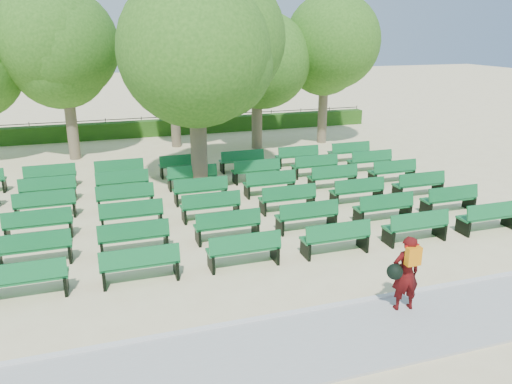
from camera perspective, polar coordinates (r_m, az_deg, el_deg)
ground at (r=16.51m, az=-4.47°, el=-2.94°), size 120.00×120.00×0.00m
paving at (r=10.24m, az=5.78°, el=-17.12°), size 30.00×2.20×0.06m
curb at (r=11.11m, az=3.37°, el=-13.82°), size 30.00×0.12×0.10m
hedge at (r=29.73m, az=-10.90°, el=7.22°), size 26.00×0.70×0.90m
fence at (r=30.20m, az=-10.95°, el=6.52°), size 26.00×0.10×1.02m
tree_line at (r=25.94m, az=-9.69°, el=4.69°), size 21.80×6.80×7.04m
bench_array at (r=17.18m, az=-5.70°, el=-1.77°), size 1.94×0.69×1.21m
tree_among at (r=18.68m, az=-6.93°, el=15.27°), size 5.27×5.27×7.44m
person at (r=11.31m, az=16.68°, el=-8.79°), size 0.83×0.51×1.72m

